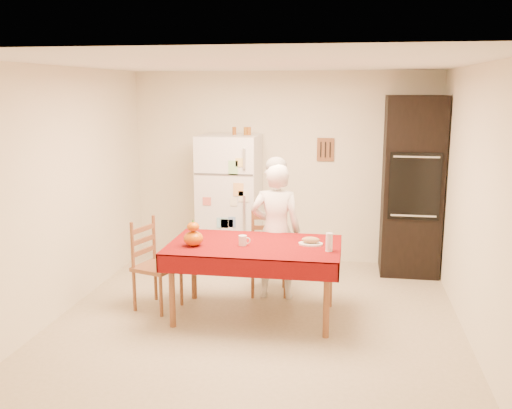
% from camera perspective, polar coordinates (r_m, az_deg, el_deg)
% --- Properties ---
extents(floor, '(4.50, 4.50, 0.00)m').
position_cam_1_polar(floor, '(5.74, -0.07, -11.87)').
color(floor, tan).
rests_on(floor, ground).
extents(room_shell, '(4.02, 4.52, 2.51)m').
position_cam_1_polar(room_shell, '(5.31, -0.07, 4.42)').
color(room_shell, white).
rests_on(room_shell, ground).
extents(refrigerator, '(0.75, 0.74, 1.70)m').
position_cam_1_polar(refrigerator, '(7.37, -2.64, 0.35)').
color(refrigerator, white).
rests_on(refrigerator, floor).
extents(oven_cabinet, '(0.70, 0.62, 2.20)m').
position_cam_1_polar(oven_cabinet, '(7.26, 15.33, 1.78)').
color(oven_cabinet, black).
rests_on(oven_cabinet, floor).
extents(dining_table, '(1.70, 1.00, 0.76)m').
position_cam_1_polar(dining_table, '(5.69, -0.16, -4.64)').
color(dining_table, brown).
rests_on(dining_table, floor).
extents(chair_far, '(0.48, 0.46, 0.95)m').
position_cam_1_polar(chair_far, '(6.46, 1.27, -4.37)').
color(chair_far, brown).
rests_on(chair_far, floor).
extents(chair_left, '(0.51, 0.52, 0.95)m').
position_cam_1_polar(chair_left, '(6.09, -10.33, -5.57)').
color(chair_left, brown).
rests_on(chair_left, floor).
extents(seated_woman, '(0.57, 0.39, 1.51)m').
position_cam_1_polar(seated_woman, '(6.21, 1.99, -2.68)').
color(seated_woman, white).
rests_on(seated_woman, floor).
extents(coffee_mug, '(0.08, 0.08, 0.10)m').
position_cam_1_polar(coffee_mug, '(5.61, -1.34, -3.62)').
color(coffee_mug, white).
rests_on(coffee_mug, dining_table).
extents(pumpkin_lower, '(0.19, 0.19, 0.15)m').
position_cam_1_polar(pumpkin_lower, '(5.63, -6.28, -3.40)').
color(pumpkin_lower, '#E25005').
rests_on(pumpkin_lower, dining_table).
extents(pumpkin_upper, '(0.12, 0.12, 0.09)m').
position_cam_1_polar(pumpkin_upper, '(5.60, -6.31, -2.22)').
color(pumpkin_upper, '#D73D05').
rests_on(pumpkin_upper, pumpkin_lower).
extents(wine_glass, '(0.07, 0.07, 0.18)m').
position_cam_1_polar(wine_glass, '(5.46, 7.33, -3.75)').
color(wine_glass, white).
rests_on(wine_glass, dining_table).
extents(bread_plate, '(0.24, 0.24, 0.02)m').
position_cam_1_polar(bread_plate, '(5.67, 5.49, -3.94)').
color(bread_plate, white).
rests_on(bread_plate, dining_table).
extents(bread_loaf, '(0.18, 0.10, 0.06)m').
position_cam_1_polar(bread_loaf, '(5.66, 5.50, -3.55)').
color(bread_loaf, '#9D714D').
rests_on(bread_loaf, bread_plate).
extents(spice_jar_left, '(0.05, 0.05, 0.10)m').
position_cam_1_polar(spice_jar_left, '(7.29, -2.19, 7.37)').
color(spice_jar_left, brown).
rests_on(spice_jar_left, refrigerator).
extents(spice_jar_mid, '(0.05, 0.05, 0.10)m').
position_cam_1_polar(spice_jar_mid, '(7.26, -1.04, 7.36)').
color(spice_jar_mid, brown).
rests_on(spice_jar_mid, refrigerator).
extents(spice_jar_right, '(0.05, 0.05, 0.10)m').
position_cam_1_polar(spice_jar_right, '(7.25, -0.70, 7.36)').
color(spice_jar_right, '#9A551C').
rests_on(spice_jar_right, refrigerator).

